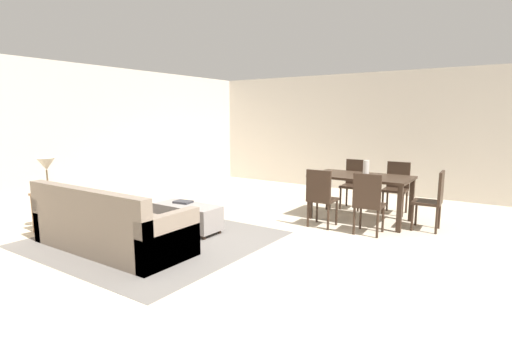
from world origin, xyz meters
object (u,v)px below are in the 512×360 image
at_px(ottoman_table, 188,216).
at_px(table_lamp, 46,166).
at_px(dining_table, 361,181).
at_px(dining_chair_head_east, 433,197).
at_px(couch, 109,228).
at_px(vase_centerpiece, 366,168).
at_px(dining_chair_near_left, 321,195).
at_px(dining_chair_far_right, 397,184).
at_px(book_on_ottoman, 183,202).
at_px(side_table, 49,201).
at_px(dining_chair_far_left, 354,181).
at_px(dining_chair_near_right, 368,200).

relative_size(ottoman_table, table_lamp, 1.98).
relative_size(dining_table, dining_chair_head_east, 1.74).
bearing_deg(couch, vase_centerpiece, 54.97).
xyz_separation_m(dining_chair_near_left, vase_centerpiece, (0.44, 0.77, 0.37)).
height_order(dining_chair_far_right, book_on_ottoman, dining_chair_far_right).
xyz_separation_m(ottoman_table, dining_chair_head_east, (3.06, 2.12, 0.28)).
distance_m(couch, dining_table, 3.98).
bearing_deg(side_table, dining_chair_near_left, 37.27).
distance_m(dining_chair_far_left, dining_chair_far_right, 0.77).
height_order(dining_table, dining_chair_far_left, dining_chair_far_left).
bearing_deg(side_table, dining_chair_far_left, 51.50).
height_order(couch, side_table, couch).
bearing_deg(dining_chair_head_east, dining_table, -179.75).
height_order(ottoman_table, dining_chair_head_east, dining_chair_head_east).
xyz_separation_m(dining_chair_far_left, vase_centerpiece, (0.48, -0.81, 0.37)).
xyz_separation_m(table_lamp, dining_chair_far_left, (3.25, 4.08, -0.49)).
height_order(couch, dining_chair_near_right, dining_chair_near_right).
height_order(dining_chair_head_east, vase_centerpiece, vase_centerpiece).
bearing_deg(dining_chair_head_east, book_on_ottoman, -147.10).
distance_m(side_table, table_lamp, 0.54).
distance_m(dining_chair_near_left, book_on_ottoman, 2.14).
bearing_deg(dining_chair_near_right, side_table, -148.02).
bearing_deg(book_on_ottoman, vase_centerpiece, 43.60).
xyz_separation_m(dining_chair_far_right, vase_centerpiece, (-0.29, -0.86, 0.37)).
height_order(ottoman_table, dining_chair_near_left, dining_chair_near_left).
distance_m(dining_table, dining_chair_head_east, 1.14).
height_order(couch, book_on_ottoman, couch).
bearing_deg(ottoman_table, dining_table, 47.68).
bearing_deg(couch, dining_chair_head_east, 44.57).
relative_size(ottoman_table, dining_chair_far_right, 1.13).
bearing_deg(ottoman_table, couch, -103.68).
height_order(side_table, dining_chair_far_left, dining_chair_far_left).
distance_m(dining_chair_head_east, book_on_ottoman, 3.81).
bearing_deg(table_lamp, couch, -0.08).
relative_size(dining_chair_far_right, vase_centerpiece, 3.57).
distance_m(dining_chair_far_left, vase_centerpiece, 1.01).
relative_size(dining_chair_near_right, dining_chair_far_left, 1.00).
height_order(dining_chair_head_east, book_on_ottoman, dining_chair_head_east).
relative_size(table_lamp, dining_chair_near_left, 0.57).
bearing_deg(couch, dining_table, 56.04).
distance_m(dining_chair_far_right, dining_chair_head_east, 1.14).
bearing_deg(side_table, dining_chair_far_right, 45.83).
distance_m(dining_table, dining_chair_near_left, 0.88).
height_order(ottoman_table, table_lamp, table_lamp).
bearing_deg(couch, dining_chair_far_left, 66.06).
bearing_deg(ottoman_table, book_on_ottoman, 159.57).
relative_size(couch, table_lamp, 4.32).
xyz_separation_m(table_lamp, vase_centerpiece, (3.73, 3.27, -0.12)).
bearing_deg(vase_centerpiece, book_on_ottoman, -136.40).
xyz_separation_m(couch, dining_chair_far_left, (1.81, 4.09, 0.23)).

